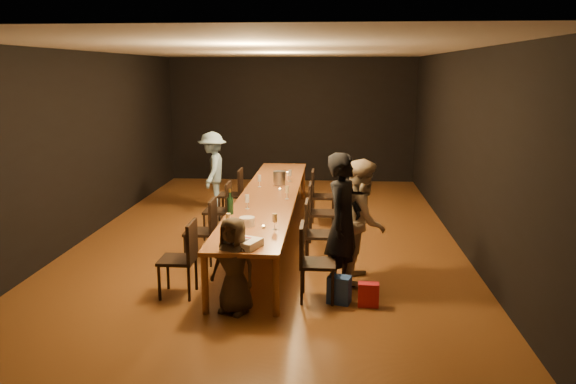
# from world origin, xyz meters

# --- Properties ---
(ground) EXTENTS (10.00, 10.00, 0.00)m
(ground) POSITION_xyz_m (0.00, 0.00, 0.00)
(ground) COLOR #4E2A13
(ground) RESTS_ON ground
(room_shell) EXTENTS (6.04, 10.04, 3.02)m
(room_shell) POSITION_xyz_m (0.00, 0.00, 2.08)
(room_shell) COLOR black
(room_shell) RESTS_ON ground
(table) EXTENTS (0.90, 6.00, 0.75)m
(table) POSITION_xyz_m (0.00, 0.00, 0.70)
(table) COLOR brown
(table) RESTS_ON ground
(chair_right_0) EXTENTS (0.42, 0.42, 0.93)m
(chair_right_0) POSITION_xyz_m (0.85, -2.40, 0.47)
(chair_right_0) COLOR black
(chair_right_0) RESTS_ON ground
(chair_right_1) EXTENTS (0.42, 0.42, 0.93)m
(chair_right_1) POSITION_xyz_m (0.85, -1.20, 0.47)
(chair_right_1) COLOR black
(chair_right_1) RESTS_ON ground
(chair_right_2) EXTENTS (0.42, 0.42, 0.93)m
(chair_right_2) POSITION_xyz_m (0.85, 0.00, 0.47)
(chair_right_2) COLOR black
(chair_right_2) RESTS_ON ground
(chair_right_3) EXTENTS (0.42, 0.42, 0.93)m
(chair_right_3) POSITION_xyz_m (0.85, 1.20, 0.47)
(chair_right_3) COLOR black
(chair_right_3) RESTS_ON ground
(chair_left_0) EXTENTS (0.42, 0.42, 0.93)m
(chair_left_0) POSITION_xyz_m (-0.85, -2.40, 0.47)
(chair_left_0) COLOR black
(chair_left_0) RESTS_ON ground
(chair_left_1) EXTENTS (0.42, 0.42, 0.93)m
(chair_left_1) POSITION_xyz_m (-0.85, -1.20, 0.47)
(chair_left_1) COLOR black
(chair_left_1) RESTS_ON ground
(chair_left_2) EXTENTS (0.42, 0.42, 0.93)m
(chair_left_2) POSITION_xyz_m (-0.85, 0.00, 0.47)
(chair_left_2) COLOR black
(chair_left_2) RESTS_ON ground
(chair_left_3) EXTENTS (0.42, 0.42, 0.93)m
(chair_left_3) POSITION_xyz_m (-0.85, 1.20, 0.47)
(chair_left_3) COLOR black
(chair_left_3) RESTS_ON ground
(woman_birthday) EXTENTS (0.64, 0.75, 1.73)m
(woman_birthday) POSITION_xyz_m (1.15, -2.05, 0.86)
(woman_birthday) COLOR black
(woman_birthday) RESTS_ON ground
(woman_tan) EXTENTS (0.71, 0.85, 1.60)m
(woman_tan) POSITION_xyz_m (1.40, -1.69, 0.80)
(woman_tan) COLOR beige
(woman_tan) RESTS_ON ground
(man_blue) EXTENTS (0.62, 1.01, 1.51)m
(man_blue) POSITION_xyz_m (-1.36, 2.08, 0.76)
(man_blue) COLOR #88B2D3
(man_blue) RESTS_ON ground
(child) EXTENTS (0.64, 0.54, 1.11)m
(child) POSITION_xyz_m (-0.08, -2.83, 0.56)
(child) COLOR #3D3122
(child) RESTS_ON ground
(gift_bag_red) EXTENTS (0.25, 0.14, 0.28)m
(gift_bag_red) POSITION_xyz_m (1.45, -2.56, 0.14)
(gift_bag_red) COLOR red
(gift_bag_red) RESTS_ON ground
(gift_bag_blue) EXTENTS (0.30, 0.24, 0.33)m
(gift_bag_blue) POSITION_xyz_m (1.11, -2.49, 0.16)
(gift_bag_blue) COLOR #224295
(gift_bag_blue) RESTS_ON ground
(birthday_cake) EXTENTS (0.47, 0.43, 0.09)m
(birthday_cake) POSITION_xyz_m (0.01, -2.74, 0.79)
(birthday_cake) COLOR white
(birthday_cake) RESTS_ON table
(plate_stack) EXTENTS (0.26, 0.26, 0.11)m
(plate_stack) POSITION_xyz_m (-0.07, -1.88, 0.81)
(plate_stack) COLOR white
(plate_stack) RESTS_ON table
(champagne_bottle) EXTENTS (0.10, 0.10, 0.35)m
(champagne_bottle) POSITION_xyz_m (-0.39, -1.31, 0.93)
(champagne_bottle) COLOR black
(champagne_bottle) RESTS_ON table
(ice_bucket) EXTENTS (0.24, 0.24, 0.24)m
(ice_bucket) POSITION_xyz_m (0.10, 0.76, 0.87)
(ice_bucket) COLOR #B2B3B7
(ice_bucket) RESTS_ON table
(wineglass_0) EXTENTS (0.06, 0.06, 0.21)m
(wineglass_0) POSITION_xyz_m (-0.28, -2.06, 0.85)
(wineglass_0) COLOR beige
(wineglass_0) RESTS_ON table
(wineglass_1) EXTENTS (0.06, 0.06, 0.21)m
(wineglass_1) POSITION_xyz_m (0.30, -2.03, 0.85)
(wineglass_1) COLOR beige
(wineglass_1) RESTS_ON table
(wineglass_2) EXTENTS (0.06, 0.06, 0.21)m
(wineglass_2) POSITION_xyz_m (-0.20, -0.99, 0.85)
(wineglass_2) COLOR silver
(wineglass_2) RESTS_ON table
(wineglass_3) EXTENTS (0.06, 0.06, 0.21)m
(wineglass_3) POSITION_xyz_m (0.32, -0.33, 0.85)
(wineglass_3) COLOR beige
(wineglass_3) RESTS_ON table
(wineglass_4) EXTENTS (0.06, 0.06, 0.21)m
(wineglass_4) POSITION_xyz_m (-0.22, 0.55, 0.85)
(wineglass_4) COLOR silver
(wineglass_4) RESTS_ON table
(wineglass_5) EXTENTS (0.06, 0.06, 0.21)m
(wineglass_5) POSITION_xyz_m (0.25, 1.08, 0.85)
(wineglass_5) COLOR silver
(wineglass_5) RESTS_ON table
(tealight_near) EXTENTS (0.05, 0.05, 0.03)m
(tealight_near) POSITION_xyz_m (0.15, -1.97, 0.77)
(tealight_near) COLOR #B2B7B2
(tealight_near) RESTS_ON table
(tealight_mid) EXTENTS (0.05, 0.05, 0.03)m
(tealight_mid) POSITION_xyz_m (0.15, 0.28, 0.77)
(tealight_mid) COLOR #B2B7B2
(tealight_mid) RESTS_ON table
(tealight_far) EXTENTS (0.05, 0.05, 0.03)m
(tealight_far) POSITION_xyz_m (0.15, 1.82, 0.77)
(tealight_far) COLOR #B2B7B2
(tealight_far) RESTS_ON table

